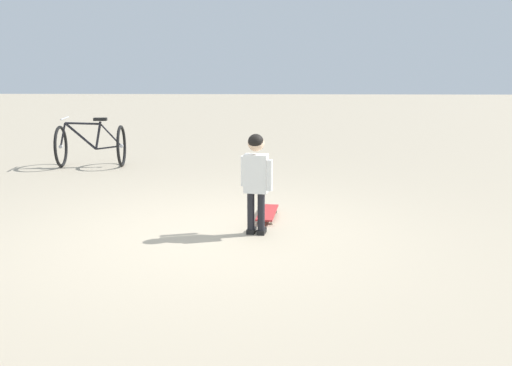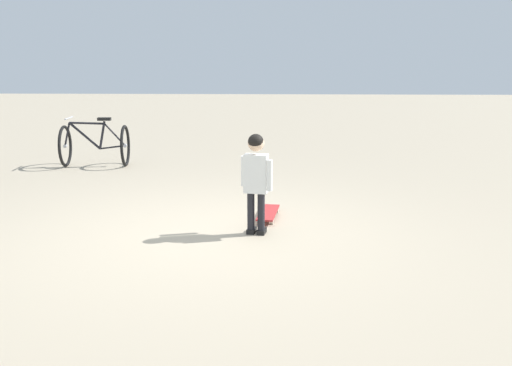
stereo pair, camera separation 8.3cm
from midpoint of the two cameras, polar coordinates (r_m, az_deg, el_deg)
ground_plane at (r=5.81m, az=-5.18°, el=-5.35°), size 50.00×50.00×0.00m
child_person at (r=5.65m, az=0.42°, el=1.06°), size 0.27×0.33×1.06m
skateboard at (r=6.38m, az=1.65°, el=-3.12°), size 0.70×0.27×0.07m
bicycle_near at (r=9.84m, az=-16.10°, el=3.86°), size 0.80×1.13×0.85m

